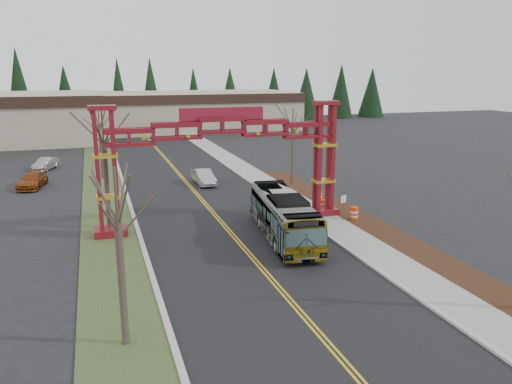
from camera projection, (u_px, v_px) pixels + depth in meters
name	position (u px, v px, depth m)	size (l,w,h in m)	color
ground	(336.00, 353.00, 20.12)	(200.00, 200.00, 0.00)	black
road	(203.00, 202.00, 43.20)	(12.00, 110.00, 0.02)	black
lane_line_left	(202.00, 202.00, 43.16)	(0.12, 100.00, 0.01)	gold
lane_line_right	(205.00, 202.00, 43.23)	(0.12, 100.00, 0.01)	gold
curb_right	(270.00, 196.00, 45.04)	(0.30, 110.00, 0.15)	#B1B0AB
sidewalk_right	(285.00, 194.00, 45.48)	(2.60, 110.00, 0.14)	gray
landscape_strip	(406.00, 245.00, 32.43)	(2.60, 50.00, 0.12)	black
grass_median	(107.00, 209.00, 40.77)	(4.00, 110.00, 0.08)	#324723
curb_left	(131.00, 207.00, 41.32)	(0.30, 110.00, 0.15)	#B1B0AB
gateway_arch	(222.00, 145.00, 35.31)	(18.20, 1.60, 8.90)	#630D10
retail_building_east	(193.00, 111.00, 96.11)	(38.00, 20.30, 7.00)	tan
conifer_treeline	(135.00, 93.00, 103.57)	(116.10, 5.60, 13.00)	black
transit_bus	(284.00, 216.00, 33.64)	(2.58, 11.01, 3.07)	#96979D
silver_sedan	(204.00, 177.00, 49.67)	(1.57, 4.50, 1.48)	#A5A8AD
parked_car_mid_a	(32.00, 180.00, 48.32)	(2.01, 4.95, 1.44)	brown
parked_car_far_a	(46.00, 164.00, 56.97)	(1.46, 4.19, 1.38)	gray
bare_tree_median_near	(118.00, 220.00, 19.45)	(3.10, 3.10, 7.53)	#382D26
bare_tree_median_mid	(104.00, 141.00, 34.61)	(3.39, 3.39, 8.60)	#382D26
bare_tree_median_far	(99.00, 124.00, 50.98)	(3.06, 3.06, 7.77)	#382D26
bare_tree_right_far	(293.00, 129.00, 48.85)	(3.10, 3.10, 7.57)	#382D26
street_sign	(343.00, 203.00, 37.15)	(0.46, 0.16, 2.06)	#3F3F44
barrel_south	(354.00, 214.00, 37.68)	(0.58, 0.58, 1.08)	#F23E0D
barrel_mid	(323.00, 205.00, 40.33)	(0.51, 0.51, 0.94)	#F23E0D
barrel_north	(319.00, 195.00, 43.73)	(0.51, 0.51, 0.94)	#F23E0D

